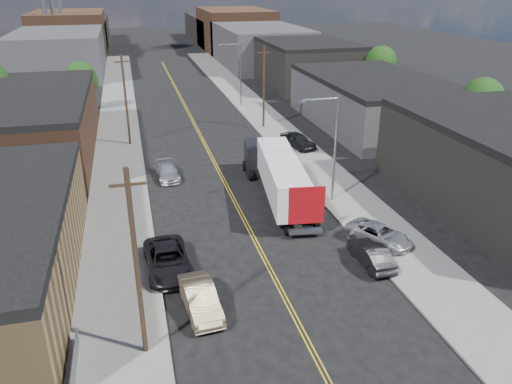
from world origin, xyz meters
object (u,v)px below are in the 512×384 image
car_left_d (167,172)px  car_right_lot_c (298,140)px  car_left_b (200,299)px  car_right_lot_a (379,234)px  car_left_c (168,260)px  semi_truck (276,172)px  car_right_oncoming (371,255)px

car_left_d → car_right_lot_c: (14.69, 5.37, 0.30)m
car_left_b → car_right_lot_a: (13.35, 4.46, 0.03)m
car_right_lot_a → car_right_lot_c: size_ratio=1.01×
car_left_b → car_left_c: (-1.40, 4.67, 0.02)m
car_left_d → car_right_lot_a: size_ratio=0.95×
car_left_c → car_right_lot_a: size_ratio=1.21×
semi_truck → car_left_d: bearing=149.8°
car_left_b → car_right_lot_c: (14.69, 26.30, 0.17)m
semi_truck → car_right_oncoming: 12.48m
car_left_b → car_right_oncoming: bearing=5.6°
semi_truck → car_left_c: semi_truck is taller
semi_truck → car_left_c: bearing=-128.8°
semi_truck → car_left_b: size_ratio=3.24×
semi_truck → car_left_d: semi_truck is taller
car_left_c → car_left_d: 16.32m
car_left_b → semi_truck: bearing=53.6°
car_right_oncoming → car_right_lot_c: car_right_lot_c is taller
car_right_oncoming → car_right_lot_a: car_right_lot_a is taller
car_left_b → car_right_oncoming: size_ratio=1.10×
car_right_oncoming → car_right_lot_a: 2.87m
car_left_c → car_right_lot_a: car_left_c is taller
car_left_b → car_right_oncoming: 11.81m
car_right_oncoming → car_left_c: bearing=-11.8°
car_right_lot_a → car_right_lot_c: bearing=56.6°
car_left_c → car_right_lot_c: 26.96m
car_left_b → car_right_oncoming: (11.60, 2.19, -0.07)m
semi_truck → car_right_lot_a: bearing=-56.5°
semi_truck → car_right_lot_a: 10.93m
car_left_d → semi_truck: bearing=-41.1°
car_left_d → car_right_lot_c: 15.64m
car_left_c → car_right_oncoming: bearing=-13.6°
car_left_b → car_right_lot_a: car_left_b is taller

